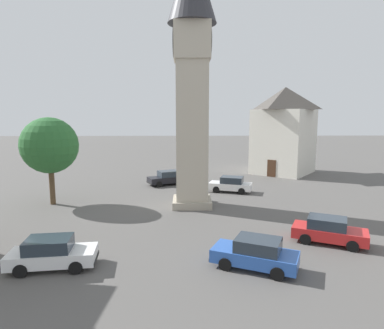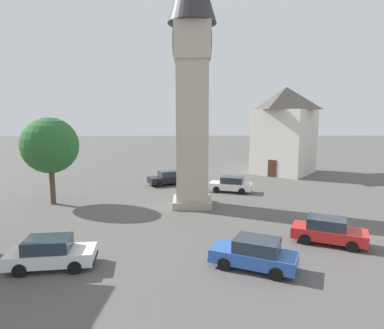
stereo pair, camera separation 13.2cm
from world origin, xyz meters
TOP-DOWN VIEW (x-y plane):
  - ground_plane at (0.00, 0.00)m, footprint 200.00×200.00m
  - clock_tower at (0.00, 0.00)m, footprint 3.82×3.82m
  - car_blue_kerb at (-8.38, -7.83)m, footprint 3.34×4.45m
  - car_silver_kerb at (-11.52, -2.84)m, footprint 3.26×4.46m
  - car_red_corner at (4.90, -3.91)m, footprint 2.87×4.45m
  - car_white_side at (-11.28, 7.09)m, footprint 2.17×4.30m
  - car_black_far at (8.48, 2.48)m, footprint 3.25×4.46m
  - pedestrian at (5.34, -0.60)m, footprint 0.36×0.51m
  - tree at (0.72, 11.79)m, footprint 4.65×4.65m
  - building_terrace_right at (15.80, -12.28)m, footprint 10.07×9.90m

SIDE VIEW (x-z plane):
  - ground_plane at x=0.00m, z-range 0.00..0.00m
  - car_blue_kerb at x=-8.38m, z-range 0.00..1.53m
  - car_silver_kerb at x=-11.52m, z-range 0.00..1.53m
  - car_red_corner at x=4.90m, z-range 0.00..1.53m
  - car_white_side at x=-11.28m, z-range 0.00..1.53m
  - car_black_far at x=8.48m, z-range 0.00..1.53m
  - pedestrian at x=5.34m, z-range 0.16..1.86m
  - tree at x=0.72m, z-range 1.32..8.64m
  - building_terrace_right at x=15.80m, z-range 0.10..11.18m
  - clock_tower at x=0.00m, z-range 1.76..22.57m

